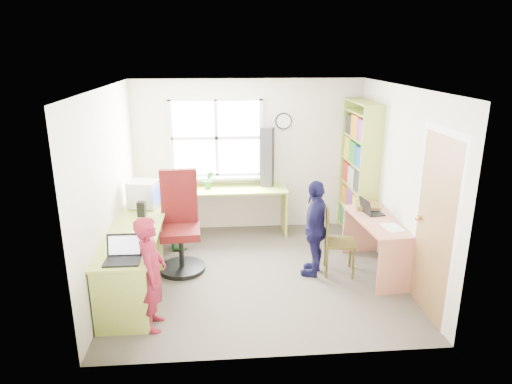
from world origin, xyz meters
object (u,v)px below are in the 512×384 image
right_desk (380,234)px  laptop_right (370,210)px  wooden_chair (335,238)px  swivel_chair (180,228)px  person_navy (315,228)px  cd_tower (267,157)px  potted_plant (209,180)px  crt_monitor (144,194)px  person_red (152,274)px  l_desk (151,255)px  person_green (179,209)px  bookshelf (359,174)px  laptop_left (123,254)px

right_desk → laptop_right: bearing=101.8°
right_desk → wooden_chair: size_ratio=1.44×
swivel_chair → person_navy: 1.77m
cd_tower → potted_plant: cd_tower is taller
wooden_chair → person_navy: (-0.26, 0.00, 0.15)m
crt_monitor → person_red: size_ratio=0.35×
l_desk → potted_plant: (0.67, 1.72, 0.43)m
person_green → person_navy: (1.81, -1.05, 0.05)m
wooden_chair → person_navy: 0.30m
l_desk → laptop_right: 2.89m
swivel_chair → crt_monitor: swivel_chair is taller
bookshelf → crt_monitor: size_ratio=4.80×
l_desk → potted_plant: potted_plant is taller
crt_monitor → laptop_right: bearing=4.7°
right_desk → swivel_chair: (-2.59, 0.31, 0.04)m
wooden_chair → cd_tower: bearing=124.8°
l_desk → laptop_left: size_ratio=8.15×
l_desk → wooden_chair: size_ratio=3.28×
swivel_chair → wooden_chair: (2.00, -0.31, -0.08)m
laptop_right → person_navy: bearing=98.5°
wooden_chair → laptop_left: (-2.47, -0.97, 0.32)m
l_desk → laptop_right: size_ratio=8.66×
wooden_chair → laptop_left: size_ratio=2.49×
l_desk → potted_plant: bearing=68.7°
right_desk → person_navy: size_ratio=1.02×
right_desk → person_navy: person_navy is taller
laptop_left → person_red: (0.28, -0.08, -0.19)m
right_desk → wooden_chair: (-0.59, 0.01, -0.04)m
person_navy → crt_monitor: bearing=-83.5°
potted_plant → right_desk: bearing=-33.5°
wooden_chair → cd_tower: cd_tower is taller
bookshelf → laptop_right: bookshelf is taller
laptop_left → wooden_chair: bearing=22.1°
laptop_right → l_desk: bearing=91.4°
person_green → laptop_left: bearing=159.0°
potted_plant → person_green: 0.68m
wooden_chair → crt_monitor: size_ratio=2.06×
wooden_chair → potted_plant: potted_plant is taller
l_desk → bookshelf: 3.35m
swivel_chair → potted_plant: swivel_chair is taller
right_desk → wooden_chair: 0.59m
wooden_chair → potted_plant: 2.23m
person_red → person_navy: 2.20m
person_red → l_desk: bearing=7.3°
laptop_right → potted_plant: bearing=51.8°
laptop_right → person_navy: (-0.78, -0.24, -0.14)m
swivel_chair → person_green: 0.75m
swivel_chair → cd_tower: bearing=40.4°
wooden_chair → right_desk: bearing=9.2°
potted_plant → person_green: size_ratio=0.24×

